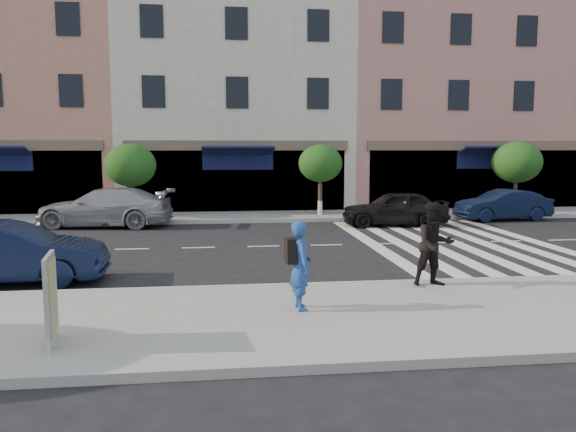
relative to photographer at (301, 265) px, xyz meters
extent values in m
plane|color=black|center=(-0.12, 3.37, -0.96)|extent=(120.00, 120.00, 0.00)
cube|color=gray|center=(-0.12, -0.38, -0.88)|extent=(60.00, 4.50, 0.15)
cube|color=gray|center=(-0.12, 14.37, -0.88)|extent=(60.00, 3.00, 0.15)
cube|color=tan|center=(-11.12, 20.37, 6.04)|extent=(10.00, 9.00, 14.00)
cube|color=beige|center=(-0.62, 20.37, 4.54)|extent=(11.00, 9.00, 11.00)
cube|color=#B2746A|center=(11.38, 20.37, 5.54)|extent=(13.00, 9.00, 13.00)
cylinder|color=#473323|center=(-5.12, 14.17, -0.01)|extent=(0.18, 0.18, 1.60)
cylinder|color=silver|center=(-5.12, 14.17, -0.51)|extent=(0.20, 0.20, 0.60)
ellipsoid|color=#204213|center=(-5.12, 14.17, 1.37)|extent=(2.10, 2.10, 1.79)
cylinder|color=#473323|center=(2.88, 14.17, 0.05)|extent=(0.18, 0.18, 1.71)
cylinder|color=silver|center=(2.88, 14.17, -0.51)|extent=(0.20, 0.20, 0.60)
ellipsoid|color=#204213|center=(2.88, 14.17, 1.42)|extent=(1.90, 1.90, 1.62)
cylinder|color=#473323|center=(11.88, 14.17, 0.02)|extent=(0.18, 0.18, 1.65)
cylinder|color=silver|center=(11.88, 14.17, -0.51)|extent=(0.20, 0.20, 0.60)
ellipsoid|color=#204213|center=(11.88, 14.17, 1.45)|extent=(2.20, 2.20, 1.87)
imported|color=#1F4591|center=(0.00, 0.00, 0.00)|extent=(0.45, 0.63, 1.61)
imported|color=black|center=(3.05, 1.37, 0.08)|extent=(0.92, 0.74, 1.77)
cube|color=beige|center=(-3.93, -1.42, -0.79)|extent=(0.36, 0.36, 0.04)
cube|color=beige|center=(-3.93, -1.42, -0.12)|extent=(0.19, 0.89, 1.37)
cube|color=#D88C3F|center=(-3.89, -1.41, -0.07)|extent=(0.13, 0.73, 1.05)
imported|color=black|center=(-6.19, 3.25, -0.26)|extent=(4.32, 1.69, 1.40)
imported|color=gray|center=(-5.91, 12.47, -0.20)|extent=(5.43, 2.79, 1.51)
imported|color=black|center=(5.36, 11.38, -0.26)|extent=(4.27, 2.16, 1.39)
imported|color=black|center=(10.41, 12.47, -0.31)|extent=(4.01, 1.63, 1.29)
camera|label=1|loc=(-1.41, -9.82, 2.12)|focal=35.00mm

